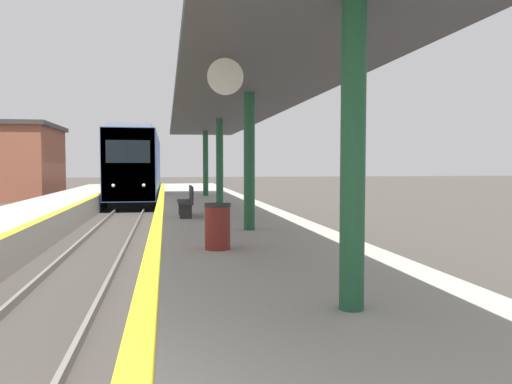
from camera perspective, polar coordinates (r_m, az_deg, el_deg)
name	(u,v)px	position (r m, az deg, el deg)	size (l,w,h in m)	color
train	(138,167)	(35.05, -13.33, 2.85)	(2.74, 18.11, 4.62)	black
station_canopy	(231,108)	(15.30, -2.86, 9.58)	(3.47, 26.82, 3.46)	#1E5133
trash_bin	(218,226)	(9.21, -4.41, -3.93)	(0.49, 0.49, 0.85)	maroon
bench	(187,201)	(15.14, -7.88, -0.97)	(0.44, 1.53, 0.92)	#28282D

